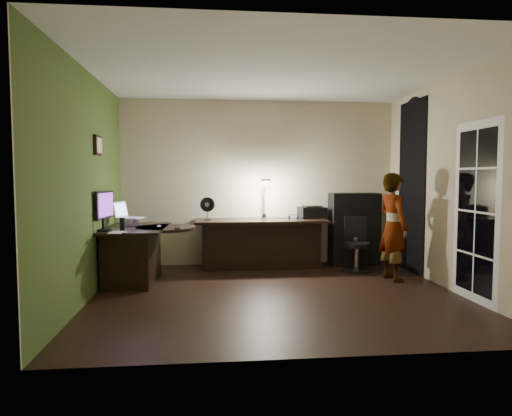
{
  "coord_description": "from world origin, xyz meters",
  "views": [
    {
      "loc": [
        -0.83,
        -5.5,
        1.46
      ],
      "look_at": [
        -0.15,
        1.05,
        1.0
      ],
      "focal_mm": 32.0,
      "sensor_mm": 36.0,
      "label": 1
    }
  ],
  "objects": [
    {
      "name": "framed_picture",
      "position": [
        -2.22,
        0.45,
        1.85
      ],
      "size": [
        0.04,
        0.3,
        0.25
      ],
      "primitive_type": "cube",
      "color": "black",
      "rests_on": "wall_left"
    },
    {
      "name": "green_wall_overlay",
      "position": [
        -2.24,
        0.0,
        1.35
      ],
      "size": [
        0.0,
        4.0,
        2.7
      ],
      "primitive_type": "cube",
      "color": "#3F5822",
      "rests_on": "floor"
    },
    {
      "name": "headphones",
      "position": [
        0.49,
        1.5,
        0.83
      ],
      "size": [
        0.18,
        0.1,
        0.08
      ],
      "primitive_type": "cube",
      "rotation": [
        0.0,
        0.0,
        -0.19
      ],
      "color": "navy",
      "rests_on": "desk_right"
    },
    {
      "name": "desk_fan",
      "position": [
        -0.85,
        1.56,
        0.96
      ],
      "size": [
        0.25,
        0.18,
        0.35
      ],
      "primitive_type": "cube",
      "rotation": [
        0.0,
        0.0,
        -0.25
      ],
      "color": "black",
      "rests_on": "desk_right"
    },
    {
      "name": "office_chair",
      "position": [
        1.42,
        1.22,
        0.42
      ],
      "size": [
        0.55,
        0.55,
        0.83
      ],
      "primitive_type": "cube",
      "rotation": [
        0.0,
        0.0,
        -0.2
      ],
      "color": "black",
      "rests_on": "floor"
    },
    {
      "name": "wall_left",
      "position": [
        -2.25,
        0.0,
        1.35
      ],
      "size": [
        0.01,
        4.0,
        2.7
      ],
      "primitive_type": "cube",
      "color": "#BEB08D",
      "rests_on": "floor"
    },
    {
      "name": "desk_right",
      "position": [
        -0.01,
        1.63,
        0.39
      ],
      "size": [
        2.07,
        0.74,
        0.78
      ],
      "primitive_type": "cube",
      "rotation": [
        0.0,
        0.0,
        0.01
      ],
      "color": "black",
      "rests_on": "floor"
    },
    {
      "name": "wall_back",
      "position": [
        0.0,
        2.0,
        1.35
      ],
      "size": [
        4.5,
        0.01,
        2.7
      ],
      "primitive_type": "cube",
      "color": "#BEB08D",
      "rests_on": "floor"
    },
    {
      "name": "french_door",
      "position": [
        2.24,
        -0.55,
        1.05
      ],
      "size": [
        0.02,
        0.92,
        2.1
      ],
      "primitive_type": "cube",
      "color": "white",
      "rests_on": "floor"
    },
    {
      "name": "wall_front",
      "position": [
        0.0,
        -2.0,
        1.35
      ],
      "size": [
        4.5,
        0.01,
        2.7
      ],
      "primitive_type": "cube",
      "color": "#BEB08D",
      "rests_on": "floor"
    },
    {
      "name": "wall_right",
      "position": [
        2.25,
        0.0,
        1.35
      ],
      "size": [
        0.01,
        4.0,
        2.7
      ],
      "primitive_type": "cube",
      "color": "#BEB08D",
      "rests_on": "floor"
    },
    {
      "name": "laptop",
      "position": [
        -1.9,
        1.0,
        0.99
      ],
      "size": [
        0.43,
        0.41,
        0.23
      ],
      "primitive_type": "cube",
      "rotation": [
        0.0,
        0.0,
        -0.37
      ],
      "color": "silver",
      "rests_on": "laptop_stand"
    },
    {
      "name": "phone",
      "position": [
        -1.25,
        0.58,
        0.78
      ],
      "size": [
        0.08,
        0.15,
        0.01
      ],
      "primitive_type": "cube",
      "rotation": [
        0.0,
        0.0,
        -0.03
      ],
      "color": "black",
      "rests_on": "desk_left"
    },
    {
      "name": "desk_left",
      "position": [
        -1.83,
        0.83,
        0.38
      ],
      "size": [
        0.87,
        1.36,
        0.76
      ],
      "primitive_type": "cube",
      "rotation": [
        0.0,
        0.0,
        -0.04
      ],
      "color": "black",
      "rests_on": "floor"
    },
    {
      "name": "notepad",
      "position": [
        -1.96,
        0.16,
        0.78
      ],
      "size": [
        0.17,
        0.22,
        0.01
      ],
      "primitive_type": "cube",
      "rotation": [
        0.0,
        0.0,
        -0.09
      ],
      "color": "silver",
      "rests_on": "desk_left"
    },
    {
      "name": "mouse",
      "position": [
        -1.5,
        0.72,
        0.79
      ],
      "size": [
        0.08,
        0.09,
        0.03
      ],
      "primitive_type": "ellipsoid",
      "rotation": [
        0.0,
        0.0,
        -0.36
      ],
      "color": "silver",
      "rests_on": "desk_left"
    },
    {
      "name": "cabinet",
      "position": [
        1.56,
        1.78,
        0.59
      ],
      "size": [
        0.79,
        0.41,
        1.18
      ],
      "primitive_type": "cube",
      "rotation": [
        0.0,
        0.0,
        -0.01
      ],
      "color": "black",
      "rests_on": "floor"
    },
    {
      "name": "pen",
      "position": [
        -1.3,
        1.04,
        0.77
      ],
      "size": [
        0.02,
        0.12,
        0.01
      ],
      "primitive_type": "cube",
      "rotation": [
        0.0,
        0.0,
        -0.07
      ],
      "color": "black",
      "rests_on": "desk_left"
    },
    {
      "name": "monitor",
      "position": [
        -2.18,
        0.48,
        0.95
      ],
      "size": [
        0.19,
        0.56,
        0.37
      ],
      "primitive_type": "cube",
      "rotation": [
        0.0,
        0.0,
        -0.14
      ],
      "color": "black",
      "rests_on": "desk_left"
    },
    {
      "name": "ceiling",
      "position": [
        0.0,
        0.0,
        2.71
      ],
      "size": [
        4.5,
        4.0,
        0.01
      ],
      "primitive_type": "cube",
      "color": "silver",
      "rests_on": "floor"
    },
    {
      "name": "person",
      "position": [
        1.74,
        0.62,
        0.75
      ],
      "size": [
        0.46,
        0.6,
        1.51
      ],
      "primitive_type": "imported",
      "rotation": [
        0.0,
        0.0,
        1.77
      ],
      "color": "#D8A88C",
      "rests_on": "floor"
    },
    {
      "name": "desk_lamp",
      "position": [
        0.06,
        1.83,
        1.12
      ],
      "size": [
        0.17,
        0.31,
        0.67
      ],
      "primitive_type": "cube",
      "rotation": [
        0.0,
        0.0,
        -0.02
      ],
      "color": "black",
      "rests_on": "desk_right"
    },
    {
      "name": "laptop_stand",
      "position": [
        -1.9,
        1.0,
        0.82
      ],
      "size": [
        0.24,
        0.2,
        0.1
      ],
      "primitive_type": "cube",
      "rotation": [
        0.0,
        0.0,
        0.0
      ],
      "color": "silver",
      "rests_on": "desk_left"
    },
    {
      "name": "speaker",
      "position": [
        -1.93,
        0.4,
        0.85
      ],
      "size": [
        0.07,
        0.07,
        0.17
      ],
      "primitive_type": "cylinder",
      "rotation": [
        0.0,
        0.0,
        0.09
      ],
      "color": "black",
      "rests_on": "desk_left"
    },
    {
      "name": "printer",
      "position": [
        0.85,
        1.8,
        0.88
      ],
      "size": [
        0.45,
        0.37,
        0.19
      ],
      "primitive_type": "cube",
      "rotation": [
        0.0,
        0.0,
        0.12
      ],
      "color": "black",
      "rests_on": "desk_right"
    },
    {
      "name": "floor",
      "position": [
        0.0,
        0.0,
        -0.01
      ],
      "size": [
        4.5,
        4.0,
        0.01
      ],
      "primitive_type": "cube",
      "color": "black",
      "rests_on": "ground"
    },
    {
      "name": "arched_doorway",
      "position": [
        2.24,
        1.15,
        1.3
      ],
      "size": [
        0.01,
        0.9,
        2.6
      ],
      "primitive_type": "cube",
      "color": "black",
      "rests_on": "floor"
    }
  ]
}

